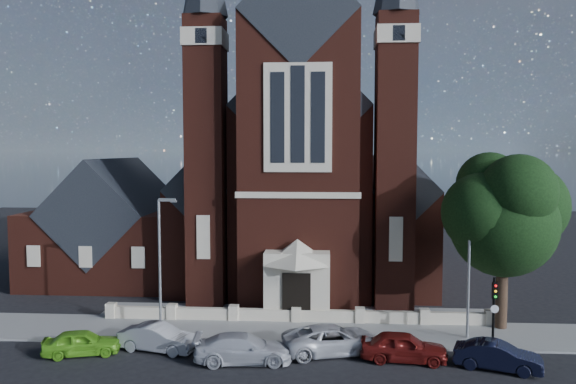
% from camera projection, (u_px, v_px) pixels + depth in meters
% --- Properties ---
extents(ground, '(120.00, 120.00, 0.00)m').
position_uv_depth(ground, '(302.00, 290.00, 43.96)').
color(ground, black).
rests_on(ground, ground).
extents(pavement_strip, '(60.00, 5.00, 0.12)m').
position_uv_depth(pavement_strip, '(295.00, 333.00, 33.51)').
color(pavement_strip, gray).
rests_on(pavement_strip, ground).
extents(forecourt_paving, '(26.00, 3.00, 0.14)m').
position_uv_depth(forecourt_paving, '(298.00, 314.00, 37.49)').
color(forecourt_paving, gray).
rests_on(forecourt_paving, ground).
extents(forecourt_wall, '(24.00, 0.40, 0.90)m').
position_uv_depth(forecourt_wall, '(296.00, 323.00, 35.50)').
color(forecourt_wall, beige).
rests_on(forecourt_wall, ground).
extents(church, '(20.01, 34.90, 29.20)m').
position_uv_depth(church, '(306.00, 180.00, 51.26)').
color(church, '#4B1D14').
rests_on(church, ground).
extents(parish_hall, '(12.00, 12.20, 10.24)m').
position_uv_depth(parish_hall, '(116.00, 232.00, 47.70)').
color(parish_hall, '#4B1D14').
rests_on(parish_hall, ground).
extents(street_tree, '(6.40, 6.60, 10.70)m').
position_uv_depth(street_tree, '(507.00, 217.00, 33.37)').
color(street_tree, black).
rests_on(street_tree, ground).
extents(street_lamp_left, '(1.16, 0.22, 8.09)m').
position_uv_depth(street_lamp_left, '(161.00, 257.00, 33.19)').
color(street_lamp_left, gray).
rests_on(street_lamp_left, ground).
extents(street_lamp_right, '(1.16, 0.22, 8.09)m').
position_uv_depth(street_lamp_right, '(471.00, 261.00, 32.01)').
color(street_lamp_right, gray).
rests_on(street_lamp_right, ground).
extents(traffic_signal, '(0.28, 0.42, 4.00)m').
position_uv_depth(traffic_signal, '(494.00, 303.00, 30.54)').
color(traffic_signal, black).
rests_on(traffic_signal, ground).
extents(car_lime_van, '(4.27, 2.61, 1.36)m').
position_uv_depth(car_lime_van, '(82.00, 342.00, 29.88)').
color(car_lime_van, '#63B424').
rests_on(car_lime_van, ground).
extents(car_silver_a, '(4.60, 2.50, 1.44)m').
position_uv_depth(car_silver_a, '(158.00, 338.00, 30.50)').
color(car_silver_a, '#989A9F').
rests_on(car_silver_a, ground).
extents(car_silver_b, '(5.23, 2.54, 1.47)m').
position_uv_depth(car_silver_b, '(243.00, 348.00, 28.83)').
color(car_silver_b, silver).
rests_on(car_silver_b, ground).
extents(car_white_suv, '(5.94, 3.88, 1.52)m').
position_uv_depth(car_white_suv, '(333.00, 339.00, 30.12)').
color(car_white_suv, silver).
rests_on(car_white_suv, ground).
extents(car_dark_red, '(4.61, 2.22, 1.52)m').
position_uv_depth(car_dark_red, '(404.00, 347.00, 29.01)').
color(car_dark_red, maroon).
rests_on(car_dark_red, ground).
extents(car_navy, '(4.45, 2.77, 1.38)m').
position_uv_depth(car_navy, '(498.00, 356.00, 27.87)').
color(car_navy, black).
rests_on(car_navy, ground).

